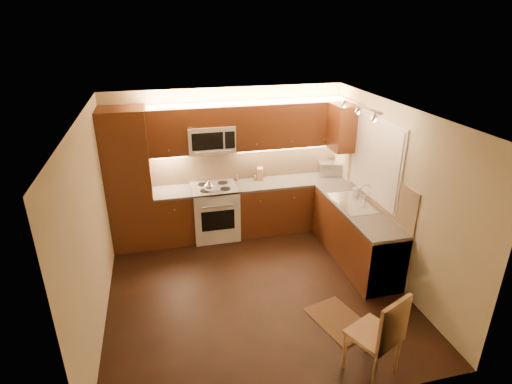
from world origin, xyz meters
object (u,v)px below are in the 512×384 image
object	(u,v)px
microwave	(211,138)
kettle	(209,186)
dining_chair	(374,333)
sink	(354,199)
knife_block	(260,174)
stove	(215,211)
soap_bottle	(356,190)
toaster_oven	(330,168)

from	to	relation	value
microwave	kettle	xyz separation A→B (m)	(-0.11, -0.30, -0.70)
dining_chair	microwave	bearing A→B (deg)	84.25
sink	knife_block	bearing A→B (deg)	131.22
stove	soap_bottle	xyz separation A→B (m)	(2.18, -0.83, 0.53)
stove	microwave	size ratio (longest dim) A/B	1.21
sink	dining_chair	xyz separation A→B (m)	(-0.83, -2.25, -0.46)
toaster_oven	soap_bottle	distance (m)	0.97
toaster_oven	dining_chair	size ratio (longest dim) A/B	0.38
stove	knife_block	world-z (taller)	knife_block
microwave	toaster_oven	world-z (taller)	microwave
kettle	toaster_oven	size ratio (longest dim) A/B	0.49
toaster_oven	knife_block	bearing A→B (deg)	-170.36
stove	soap_bottle	bearing A→B (deg)	-20.98
sink	kettle	size ratio (longest dim) A/B	4.45
kettle	knife_block	size ratio (longest dim) A/B	0.89
soap_bottle	microwave	bearing A→B (deg)	131.28
sink	dining_chair	bearing A→B (deg)	-110.29
kettle	dining_chair	distance (m)	3.49
microwave	knife_block	size ratio (longest dim) A/B	3.51
toaster_oven	soap_bottle	xyz separation A→B (m)	(0.04, -0.97, -0.03)
sink	kettle	distance (m)	2.32
microwave	kettle	world-z (taller)	microwave
microwave	sink	world-z (taller)	microwave
sink	soap_bottle	size ratio (longest dim) A/B	4.63
dining_chair	soap_bottle	bearing A→B (deg)	44.19
dining_chair	kettle	bearing A→B (deg)	87.55
knife_block	dining_chair	world-z (taller)	knife_block
kettle	soap_bottle	bearing A→B (deg)	-34.69
knife_block	soap_bottle	world-z (taller)	knife_block
sink	dining_chair	size ratio (longest dim) A/B	0.83
sink	kettle	world-z (taller)	kettle
stove	knife_block	bearing A→B (deg)	12.84
stove	knife_block	xyz separation A→B (m)	(0.85, 0.19, 0.55)
microwave	dining_chair	distance (m)	3.89
toaster_oven	dining_chair	xyz separation A→B (m)	(-0.97, -3.51, -0.50)
stove	microwave	bearing A→B (deg)	90.00
sink	knife_block	world-z (taller)	knife_block
knife_block	soap_bottle	xyz separation A→B (m)	(1.33, -1.03, -0.02)
toaster_oven	knife_block	world-z (taller)	toaster_oven
kettle	knife_block	distance (m)	1.02
stove	toaster_oven	distance (m)	2.21
toaster_oven	knife_block	size ratio (longest dim) A/B	1.83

